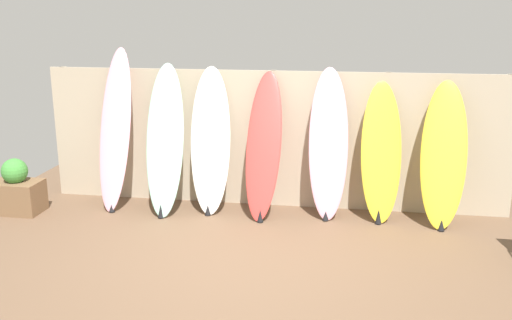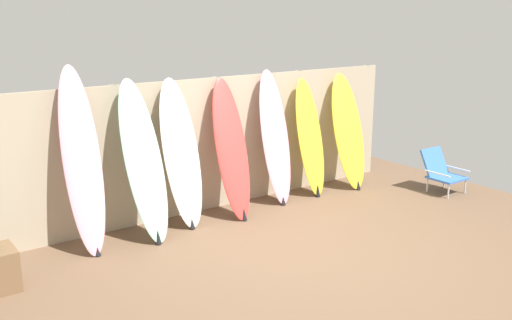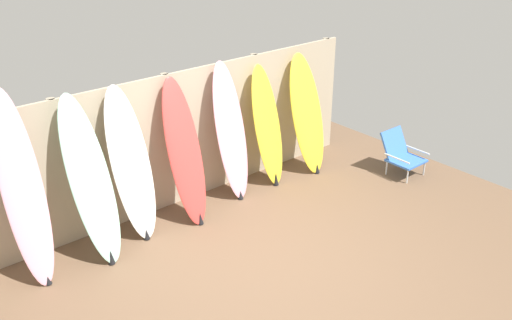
% 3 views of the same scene
% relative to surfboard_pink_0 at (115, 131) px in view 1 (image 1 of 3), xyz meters
% --- Properties ---
extents(ground, '(7.68, 7.68, 0.00)m').
position_rel_surfboard_pink_0_xyz_m(ground, '(2.02, -1.63, -1.03)').
color(ground, brown).
extents(fence_back, '(6.08, 0.11, 1.80)m').
position_rel_surfboard_pink_0_xyz_m(fence_back, '(2.02, 0.37, -0.13)').
color(fence_back, tan).
rests_on(fence_back, ground).
extents(surfboard_pink_0, '(0.48, 0.68, 2.09)m').
position_rel_surfboard_pink_0_xyz_m(surfboard_pink_0, '(0.00, 0.00, 0.00)').
color(surfboard_pink_0, pink).
rests_on(surfboard_pink_0, ground).
extents(surfboard_seafoam_1, '(0.53, 0.72, 1.90)m').
position_rel_surfboard_pink_0_xyz_m(surfboard_seafoam_1, '(0.70, -0.09, -0.09)').
color(surfboard_seafoam_1, '#9ED6BC').
rests_on(surfboard_seafoam_1, ground).
extents(surfboard_white_2, '(0.55, 0.56, 1.86)m').
position_rel_surfboard_pink_0_xyz_m(surfboard_white_2, '(1.26, 0.03, -0.11)').
color(surfboard_white_2, white).
rests_on(surfboard_white_2, ground).
extents(surfboard_red_3, '(0.50, 0.70, 1.82)m').
position_rel_surfboard_pink_0_xyz_m(surfboard_red_3, '(1.96, -0.04, -0.13)').
color(surfboard_red_3, '#D13D38').
rests_on(surfboard_red_3, ground).
extents(surfboard_pink_4, '(0.53, 0.50, 1.88)m').
position_rel_surfboard_pink_0_xyz_m(surfboard_pink_4, '(2.76, 0.05, -0.10)').
color(surfboard_pink_4, pink).
rests_on(surfboard_pink_4, ground).
extents(surfboard_yellow_5, '(0.55, 0.52, 1.72)m').
position_rel_surfboard_pink_0_xyz_m(surfboard_yellow_5, '(3.40, 0.04, -0.18)').
color(surfboard_yellow_5, yellow).
rests_on(surfboard_yellow_5, ground).
extents(surfboard_yellow_6, '(0.58, 0.65, 1.75)m').
position_rel_surfboard_pink_0_xyz_m(surfboard_yellow_6, '(4.13, -0.00, -0.16)').
color(surfboard_yellow_6, yellow).
rests_on(surfboard_yellow_6, ground).
extents(planter_box, '(0.62, 0.42, 0.72)m').
position_rel_surfboard_pink_0_xyz_m(planter_box, '(-1.20, -0.45, -0.74)').
color(planter_box, brown).
rests_on(planter_box, ground).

